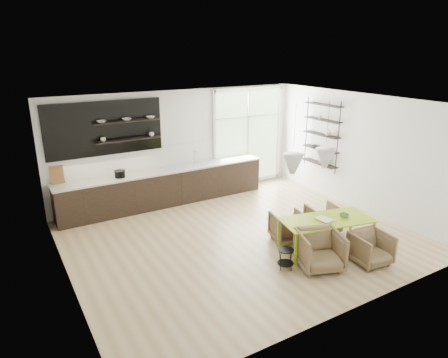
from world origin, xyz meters
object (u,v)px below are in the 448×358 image
armchair_back_right (323,218)px  dining_table (327,221)px  armchair_front_right (371,248)px  wire_stool (286,256)px  armchair_back_left (288,227)px  armchair_front_left (320,250)px

armchair_back_right → dining_table: bearing=60.7°
armchair_back_right → armchair_front_right: bearing=93.0°
armchair_front_right → wire_stool: bearing=162.9°
armchair_back_left → armchair_front_left: (-0.21, -1.18, 0.05)m
dining_table → armchair_back_right: bearing=61.7°
wire_stool → armchair_front_left: bearing=-28.1°
armchair_front_left → armchair_front_right: bearing=-0.7°
armchair_front_right → wire_stool: (-1.51, 0.66, -0.06)m
dining_table → armchair_back_left: bearing=131.3°
armchair_back_left → armchair_front_right: bearing=129.4°
armchair_front_left → wire_stool: armchair_front_left is taller
armchair_back_left → wire_stool: bearing=62.7°
armchair_back_right → wire_stool: bearing=37.2°
armchair_back_right → armchair_front_left: size_ratio=0.85×
armchair_back_left → wire_stool: (-0.77, -0.88, -0.06)m
armchair_back_left → armchair_front_left: 1.20m
dining_table → wire_stool: dining_table is taller
armchair_front_left → armchair_front_right: size_ratio=1.16×
armchair_back_right → wire_stool: size_ratio=1.72×
armchair_front_right → armchair_back_left: bearing=122.2°
dining_table → armchair_front_right: (0.35, -0.84, -0.31)m
wire_stool → dining_table: bearing=8.8°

